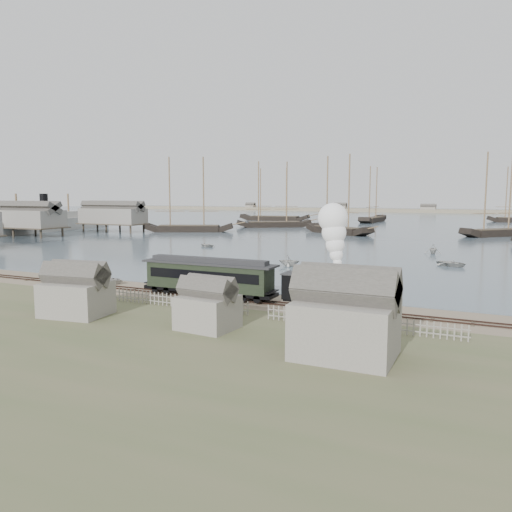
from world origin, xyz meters
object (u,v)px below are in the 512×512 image
at_px(locomotive, 330,263).
at_px(beached_dinghy, 109,280).
at_px(steamship, 44,212).
at_px(passenger_coach, 209,276).

bearing_deg(locomotive, beached_dinghy, 175.82).
relative_size(locomotive, steamship, 0.19).
relative_size(passenger_coach, beached_dinghy, 3.71).
distance_m(passenger_coach, steamship, 102.86).
height_order(passenger_coach, beached_dinghy, passenger_coach).
relative_size(passenger_coach, steamship, 0.30).
bearing_deg(beached_dinghy, steamship, 53.02).
bearing_deg(steamship, beached_dinghy, -134.05).
distance_m(passenger_coach, beached_dinghy, 14.37).
bearing_deg(passenger_coach, locomotive, 0.00).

